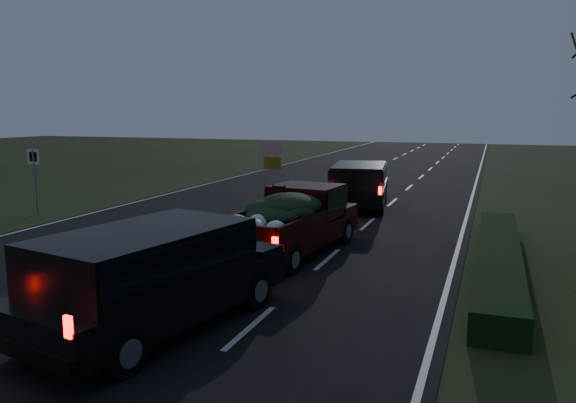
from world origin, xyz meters
The scene contains 7 objects.
ground centered at (0.00, 0.00, 0.00)m, with size 120.00×120.00×0.00m, color black.
road_asphalt centered at (0.00, 0.00, 0.01)m, with size 14.00×120.00×0.02m, color black.
hedge_row centered at (7.80, 3.00, 0.30)m, with size 1.00×10.00×0.60m, color black.
route_sign centered at (-8.50, 5.00, 1.66)m, with size 0.55×0.08×2.50m.
pickup_truck centered at (2.49, 2.86, 1.01)m, with size 2.53×5.35×2.71m.
lead_suv centered at (2.53, 10.78, 1.09)m, with size 2.79×5.25×1.44m.
rear_suv centered at (1.98, -3.17, 1.13)m, with size 3.15×5.54×1.50m.
Camera 1 is at (7.54, -11.30, 3.86)m, focal length 35.00 mm.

